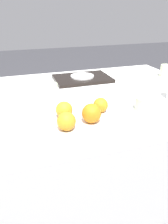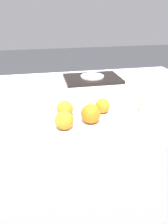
{
  "view_description": "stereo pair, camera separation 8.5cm",
  "coord_description": "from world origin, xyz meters",
  "px_view_note": "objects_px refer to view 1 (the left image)",
  "views": [
    {
      "loc": [
        -0.37,
        -1.02,
        1.17
      ],
      "look_at": [
        -0.13,
        -0.29,
        0.8
      ],
      "focal_mm": 35.0,
      "sensor_mm": 36.0,
      "label": 1
    },
    {
      "loc": [
        -0.29,
        -1.04,
        1.17
      ],
      "look_at": [
        -0.13,
        -0.29,
        0.8
      ],
      "focal_mm": 35.0,
      "sensor_mm": 36.0,
      "label": 2
    }
  ],
  "objects_px": {
    "orange_2": "(92,113)",
    "cup_2": "(145,104)",
    "fruit_platter": "(84,120)",
    "orange_0": "(66,121)",
    "orange_3": "(101,105)",
    "cup_1": "(50,91)",
    "side_plate": "(82,76)",
    "orange_1": "(64,110)",
    "serving_tray": "(82,78)",
    "napkin": "(137,74)",
    "cup_0": "(166,71)"
  },
  "relations": [
    {
      "from": "cup_2",
      "to": "side_plate",
      "type": "bearing_deg",
      "value": 103.99
    },
    {
      "from": "fruit_platter",
      "to": "orange_3",
      "type": "height_order",
      "value": "orange_3"
    },
    {
      "from": "orange_2",
      "to": "orange_3",
      "type": "distance_m",
      "value": 0.1
    },
    {
      "from": "orange_0",
      "to": "napkin",
      "type": "xyz_separation_m",
      "value": [
        0.65,
        0.6,
        -0.05
      ]
    },
    {
      "from": "orange_0",
      "to": "cup_2",
      "type": "height_order",
      "value": "orange_0"
    },
    {
      "from": "fruit_platter",
      "to": "serving_tray",
      "type": "height_order",
      "value": "fruit_platter"
    },
    {
      "from": "orange_2",
      "to": "side_plate",
      "type": "xyz_separation_m",
      "value": [
        0.15,
        0.58,
        -0.03
      ]
    },
    {
      "from": "side_plate",
      "to": "orange_2",
      "type": "bearing_deg",
      "value": -104.26
    },
    {
      "from": "orange_2",
      "to": "side_plate",
      "type": "bearing_deg",
      "value": 75.74
    },
    {
      "from": "serving_tray",
      "to": "cup_0",
      "type": "height_order",
      "value": "cup_0"
    },
    {
      "from": "serving_tray",
      "to": "cup_1",
      "type": "bearing_deg",
      "value": -136.47
    },
    {
      "from": "cup_0",
      "to": "napkin",
      "type": "distance_m",
      "value": 0.19
    },
    {
      "from": "napkin",
      "to": "cup_1",
      "type": "bearing_deg",
      "value": -160.17
    },
    {
      "from": "orange_1",
      "to": "cup_0",
      "type": "height_order",
      "value": "orange_1"
    },
    {
      "from": "orange_1",
      "to": "cup_1",
      "type": "distance_m",
      "value": 0.28
    },
    {
      "from": "orange_1",
      "to": "orange_3",
      "type": "xyz_separation_m",
      "value": [
        0.16,
        0.0,
        -0.0
      ]
    },
    {
      "from": "orange_0",
      "to": "cup_2",
      "type": "distance_m",
      "value": 0.39
    },
    {
      "from": "orange_1",
      "to": "cup_0",
      "type": "bearing_deg",
      "value": 27.61
    },
    {
      "from": "orange_1",
      "to": "cup_2",
      "type": "height_order",
      "value": "orange_1"
    },
    {
      "from": "orange_2",
      "to": "cup_2",
      "type": "xyz_separation_m",
      "value": [
        0.28,
        0.07,
        -0.03
      ]
    },
    {
      "from": "cup_1",
      "to": "orange_1",
      "type": "bearing_deg",
      "value": -88.16
    },
    {
      "from": "orange_1",
      "to": "orange_2",
      "type": "xyz_separation_m",
      "value": [
        0.09,
        -0.07,
        0.0
      ]
    },
    {
      "from": "side_plate",
      "to": "cup_1",
      "type": "xyz_separation_m",
      "value": [
        -0.25,
        -0.23,
        0.01
      ]
    },
    {
      "from": "side_plate",
      "to": "cup_0",
      "type": "distance_m",
      "value": 0.56
    },
    {
      "from": "side_plate",
      "to": "napkin",
      "type": "height_order",
      "value": "side_plate"
    },
    {
      "from": "cup_0",
      "to": "side_plate",
      "type": "bearing_deg",
      "value": 170.09
    },
    {
      "from": "cup_0",
      "to": "napkin",
      "type": "bearing_deg",
      "value": 149.97
    },
    {
      "from": "serving_tray",
      "to": "side_plate",
      "type": "xyz_separation_m",
      "value": [
        0.0,
        0.0,
        0.01
      ]
    },
    {
      "from": "napkin",
      "to": "orange_3",
      "type": "bearing_deg",
      "value": -133.24
    },
    {
      "from": "cup_0",
      "to": "cup_1",
      "type": "bearing_deg",
      "value": -170.22
    },
    {
      "from": "fruit_platter",
      "to": "orange_0",
      "type": "xyz_separation_m",
      "value": [
        -0.09,
        -0.06,
        0.04
      ]
    },
    {
      "from": "serving_tray",
      "to": "cup_1",
      "type": "distance_m",
      "value": 0.34
    },
    {
      "from": "fruit_platter",
      "to": "serving_tray",
      "type": "relative_size",
      "value": 0.88
    },
    {
      "from": "cup_0",
      "to": "napkin",
      "type": "height_order",
      "value": "cup_0"
    },
    {
      "from": "serving_tray",
      "to": "napkin",
      "type": "distance_m",
      "value": 0.39
    },
    {
      "from": "fruit_platter",
      "to": "orange_1",
      "type": "xyz_separation_m",
      "value": [
        -0.07,
        0.04,
        0.04
      ]
    },
    {
      "from": "orange_2",
      "to": "cup_1",
      "type": "bearing_deg",
      "value": 105.9
    },
    {
      "from": "fruit_platter",
      "to": "orange_2",
      "type": "height_order",
      "value": "orange_2"
    },
    {
      "from": "serving_tray",
      "to": "orange_3",
      "type": "bearing_deg",
      "value": -98.97
    },
    {
      "from": "cup_1",
      "to": "napkin",
      "type": "distance_m",
      "value": 0.68
    },
    {
      "from": "orange_3",
      "to": "side_plate",
      "type": "height_order",
      "value": "orange_3"
    },
    {
      "from": "orange_1",
      "to": "orange_2",
      "type": "relative_size",
      "value": 0.9
    },
    {
      "from": "fruit_platter",
      "to": "orange_2",
      "type": "xyz_separation_m",
      "value": [
        0.02,
        -0.03,
        0.04
      ]
    },
    {
      "from": "fruit_platter",
      "to": "orange_0",
      "type": "relative_size",
      "value": 4.5
    },
    {
      "from": "side_plate",
      "to": "cup_2",
      "type": "xyz_separation_m",
      "value": [
        0.13,
        -0.52,
        0.01
      ]
    },
    {
      "from": "cup_2",
      "to": "orange_3",
      "type": "bearing_deg",
      "value": 177.27
    },
    {
      "from": "orange_3",
      "to": "serving_tray",
      "type": "xyz_separation_m",
      "value": [
        0.08,
        0.51,
        -0.04
      ]
    },
    {
      "from": "serving_tray",
      "to": "cup_2",
      "type": "bearing_deg",
      "value": -76.01
    },
    {
      "from": "orange_2",
      "to": "napkin",
      "type": "xyz_separation_m",
      "value": [
        0.54,
        0.58,
        -0.05
      ]
    },
    {
      "from": "orange_2",
      "to": "cup_2",
      "type": "bearing_deg",
      "value": 13.34
    }
  ]
}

